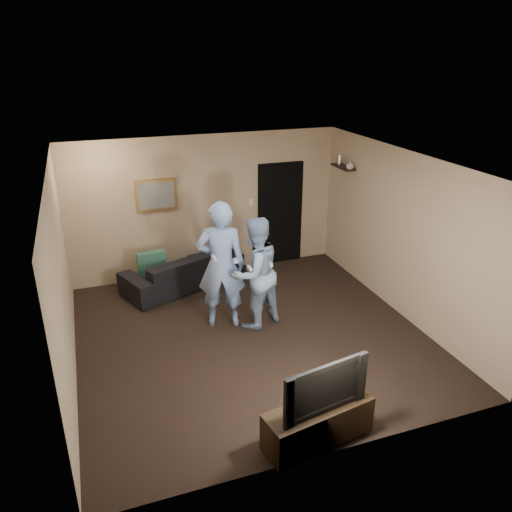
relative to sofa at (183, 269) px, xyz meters
name	(u,v)px	position (x,y,z in m)	size (l,w,h in m)	color
ground	(251,335)	(0.60, -2.02, -0.32)	(5.00, 5.00, 0.00)	black
ceiling	(250,164)	(0.60, -2.02, 2.28)	(5.00, 5.00, 0.04)	silver
wall_back	(207,206)	(0.60, 0.48, 0.98)	(5.00, 0.04, 2.60)	tan
wall_front	(335,350)	(0.60, -4.52, 0.98)	(5.00, 0.04, 2.60)	tan
wall_left	(62,282)	(-1.90, -2.02, 0.98)	(0.04, 5.00, 2.60)	tan
wall_right	(402,235)	(3.10, -2.02, 0.98)	(0.04, 5.00, 2.60)	tan
sofa	(183,269)	(0.00, 0.00, 0.00)	(2.17, 0.85, 0.63)	black
throw_pillow	(152,265)	(-0.54, 0.00, 0.16)	(0.49, 0.16, 0.49)	#1B5342
painting_frame	(156,195)	(-0.30, 0.46, 1.28)	(0.72, 0.05, 0.57)	olive
painting_canvas	(157,195)	(-0.30, 0.43, 1.28)	(0.62, 0.01, 0.47)	slate
doorway	(280,214)	(2.05, 0.45, 0.68)	(0.90, 0.06, 2.00)	black
light_switch	(251,202)	(1.45, 0.46, 0.98)	(0.08, 0.02, 0.12)	silver
wall_shelf	(343,167)	(2.99, -0.22, 1.67)	(0.20, 0.60, 0.03)	black
shelf_vase	(350,165)	(2.99, -0.46, 1.76)	(0.14, 0.14, 0.15)	#BABAC0
shelf_figurine	(339,160)	(2.99, -0.07, 1.78)	(0.06, 0.06, 0.18)	white
tv_console	(318,423)	(0.57, -4.31, -0.07)	(1.23, 0.40, 0.44)	black
television	(320,384)	(0.57, -4.31, 0.45)	(1.02, 0.13, 0.59)	black
wii_player_left	(221,265)	(0.29, -1.53, 0.68)	(0.83, 0.67, 1.99)	#7D9DD9
wii_player_right	(255,273)	(0.77, -1.71, 0.56)	(1.02, 0.91, 1.74)	#91B0D4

